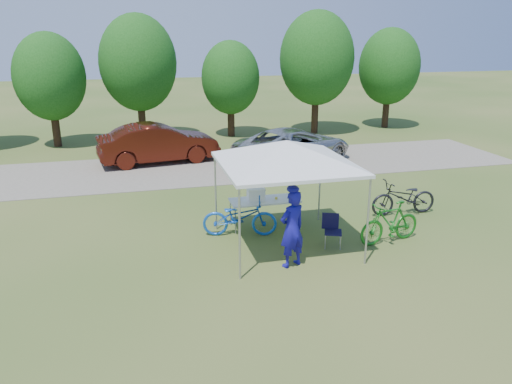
# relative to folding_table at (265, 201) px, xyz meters

# --- Properties ---
(ground) EXTENTS (100.00, 100.00, 0.00)m
(ground) POSITION_rel_folding_table_xyz_m (0.15, -1.39, -0.74)
(ground) COLOR #2D5119
(ground) RESTS_ON ground
(gravel_strip) EXTENTS (24.00, 5.00, 0.02)m
(gravel_strip) POSITION_rel_folding_table_xyz_m (0.15, 6.61, -0.73)
(gravel_strip) COLOR gray
(gravel_strip) RESTS_ON ground
(canopy) EXTENTS (4.53, 4.53, 3.00)m
(canopy) POSITION_rel_folding_table_xyz_m (0.15, -1.39, 1.91)
(canopy) COLOR #A5A5AA
(canopy) RESTS_ON ground
(treeline) EXTENTS (24.89, 4.28, 6.30)m
(treeline) POSITION_rel_folding_table_xyz_m (-0.14, 12.65, 2.79)
(treeline) COLOR #382314
(treeline) RESTS_ON ground
(folding_table) EXTENTS (1.91, 0.80, 0.79)m
(folding_table) POSITION_rel_folding_table_xyz_m (0.00, 0.00, 0.00)
(folding_table) COLOR white
(folding_table) RESTS_ON ground
(folding_chair) EXTENTS (0.55, 0.58, 0.83)m
(folding_chair) POSITION_rel_folding_table_xyz_m (1.30, -1.69, -0.25)
(folding_chair) COLOR black
(folding_chair) RESTS_ON ground
(cooler) EXTENTS (0.48, 0.32, 0.34)m
(cooler) POSITION_rel_folding_table_xyz_m (-0.25, 0.00, 0.22)
(cooler) COLOR white
(cooler) RESTS_ON folding_table
(ice_cream_cup) EXTENTS (0.08, 0.08, 0.06)m
(ice_cream_cup) POSITION_rel_folding_table_xyz_m (0.32, -0.05, 0.07)
(ice_cream_cup) COLOR gold
(ice_cream_cup) RESTS_ON folding_table
(cyclist) EXTENTS (0.79, 0.67, 1.84)m
(cyclist) POSITION_rel_folding_table_xyz_m (-0.05, -2.55, 0.18)
(cyclist) COLOR #161294
(cyclist) RESTS_ON ground
(bike_blue) EXTENTS (2.08, 1.13, 1.04)m
(bike_blue) POSITION_rel_folding_table_xyz_m (-0.81, -0.47, -0.22)
(bike_blue) COLOR blue
(bike_blue) RESTS_ON ground
(bike_green) EXTENTS (1.88, 0.84, 1.09)m
(bike_green) POSITION_rel_folding_table_xyz_m (2.82, -1.88, -0.20)
(bike_green) COLOR #176B1A
(bike_green) RESTS_ON ground
(bike_dark) EXTENTS (2.03, 0.75, 1.06)m
(bike_dark) POSITION_rel_folding_table_xyz_m (4.25, -0.11, -0.22)
(bike_dark) COLOR black
(bike_dark) RESTS_ON ground
(minivan) EXTENTS (5.69, 4.29, 1.44)m
(minivan) POSITION_rel_folding_table_xyz_m (3.04, 6.60, -0.00)
(minivan) COLOR beige
(minivan) RESTS_ON gravel_strip
(sedan) EXTENTS (5.05, 2.37, 1.60)m
(sedan) POSITION_rel_folding_table_xyz_m (-2.37, 7.97, 0.08)
(sedan) COLOR #43140B
(sedan) RESTS_ON gravel_strip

